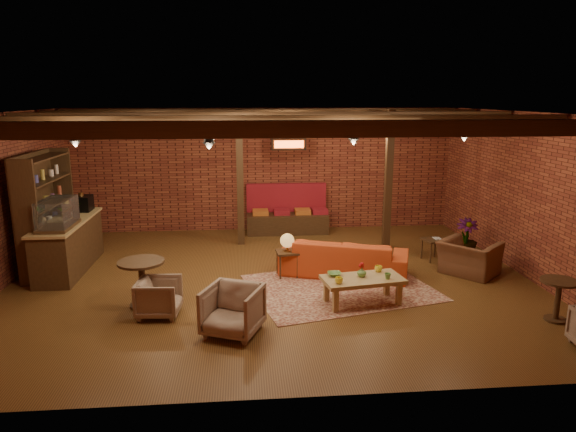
{
  "coord_description": "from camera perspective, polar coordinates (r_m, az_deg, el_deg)",
  "views": [
    {
      "loc": [
        -0.52,
        -9.41,
        3.49
      ],
      "look_at": [
        0.32,
        0.2,
        1.23
      ],
      "focal_mm": 32.0,
      "sensor_mm": 36.0,
      "label": 1
    }
  ],
  "objects": [
    {
      "name": "armchair_right",
      "position": [
        10.86,
        19.52,
        -3.82
      ],
      "size": [
        1.2,
        1.23,
        0.91
      ],
      "primitive_type": "imported",
      "rotation": [
        0.0,
        0.0,
        2.29
      ],
      "color": "brown",
      "rests_on": "floor"
    },
    {
      "name": "side_table_lamp",
      "position": [
        10.06,
        -0.09,
        -3.12
      ],
      "size": [
        0.46,
        0.46,
        0.88
      ],
      "rotation": [
        0.0,
        0.0,
        0.1
      ],
      "color": "#311F10",
      "rests_on": "floor"
    },
    {
      "name": "rug",
      "position": [
        9.72,
        5.81,
        -7.91
      ],
      "size": [
        3.73,
        3.17,
        0.01
      ],
      "primitive_type": "cube",
      "rotation": [
        0.0,
        0.0,
        0.24
      ],
      "color": "maroon",
      "rests_on": "floor"
    },
    {
      "name": "shelving_hutch",
      "position": [
        11.47,
        -25.21,
        0.38
      ],
      "size": [
        0.52,
        2.0,
        2.4
      ],
      "primitive_type": null,
      "color": "#311F10",
      "rests_on": "ground"
    },
    {
      "name": "armchair_b",
      "position": [
        7.83,
        -6.19,
        -10.13
      ],
      "size": [
        1.01,
        0.99,
        0.81
      ],
      "primitive_type": "imported",
      "rotation": [
        0.0,
        0.0,
        -0.39
      ],
      "color": "tan",
      "rests_on": "floor"
    },
    {
      "name": "ceiling_pipe",
      "position": [
        11.04,
        -2.35,
        9.84
      ],
      "size": [
        9.6,
        0.12,
        0.12
      ],
      "primitive_type": "cylinder",
      "rotation": [
        0.0,
        1.57,
        0.0
      ],
      "color": "black",
      "rests_on": "ceiling"
    },
    {
      "name": "service_counter",
      "position": [
        11.33,
        -23.28,
        -1.66
      ],
      "size": [
        0.8,
        2.5,
        1.6
      ],
      "primitive_type": null,
      "color": "#311F10",
      "rests_on": "ground"
    },
    {
      "name": "wall_front",
      "position": [
        5.75,
        0.44,
        -6.02
      ],
      "size": [
        10.0,
        0.02,
        3.2
      ],
      "primitive_type": "cube",
      "color": "maroon",
      "rests_on": "ground"
    },
    {
      "name": "coffee_table",
      "position": [
        8.93,
        8.19,
        -7.11
      ],
      "size": [
        1.46,
        0.89,
        0.72
      ],
      "rotation": [
        0.0,
        0.0,
        0.16
      ],
      "color": "olive",
      "rests_on": "floor"
    },
    {
      "name": "plant_tall",
      "position": [
        11.84,
        19.5,
        1.71
      ],
      "size": [
        1.66,
        1.66,
        2.58
      ],
      "primitive_type": "imported",
      "rotation": [
        0.0,
        0.0,
        -0.16
      ],
      "color": "#4C7F4C",
      "rests_on": "floor"
    },
    {
      "name": "round_table_left",
      "position": [
        9.02,
        -15.93,
        -6.4
      ],
      "size": [
        0.78,
        0.78,
        0.81
      ],
      "color": "#311F10",
      "rests_on": "floor"
    },
    {
      "name": "ceiling",
      "position": [
        9.43,
        -1.89,
        11.4
      ],
      "size": [
        10.0,
        8.0,
        0.02
      ],
      "primitive_type": "cube",
      "color": "black",
      "rests_on": "wall_back"
    },
    {
      "name": "banquette",
      "position": [
        13.35,
        -0.08,
        0.23
      ],
      "size": [
        2.1,
        0.7,
        1.0
      ],
      "primitive_type": null,
      "color": "maroon",
      "rests_on": "ground"
    },
    {
      "name": "round_table_right",
      "position": [
        9.23,
        27.84,
        -7.64
      ],
      "size": [
        0.58,
        0.58,
        0.68
      ],
      "color": "#311F10",
      "rests_on": "floor"
    },
    {
      "name": "armchair_a",
      "position": [
        8.67,
        -14.15,
        -8.55
      ],
      "size": [
        0.66,
        0.7,
        0.68
      ],
      "primitive_type": "imported",
      "rotation": [
        0.0,
        0.0,
        1.5
      ],
      "color": "tan",
      "rests_on": "floor"
    },
    {
      "name": "side_table_book",
      "position": [
        11.57,
        15.87,
        -2.64
      ],
      "size": [
        0.52,
        0.52,
        0.49
      ],
      "rotation": [
        0.0,
        0.0,
        0.25
      ],
      "color": "#311F10",
      "rests_on": "floor"
    },
    {
      "name": "plant_counter",
      "position": [
        11.39,
        -22.69,
        0.65
      ],
      "size": [
        0.35,
        0.39,
        0.3
      ],
      "primitive_type": "imported",
      "color": "#337F33",
      "rests_on": "service_counter"
    },
    {
      "name": "wall_back",
      "position": [
        13.55,
        -2.78,
        5.14
      ],
      "size": [
        10.0,
        0.02,
        3.2
      ],
      "primitive_type": "cube",
      "color": "maroon",
      "rests_on": "ground"
    },
    {
      "name": "ceiling_beams",
      "position": [
        9.43,
        -1.89,
        10.67
      ],
      "size": [
        9.8,
        6.4,
        0.22
      ],
      "primitive_type": null,
      "color": "#311F10",
      "rests_on": "ceiling"
    },
    {
      "name": "sofa",
      "position": [
        10.32,
        6.24,
        -4.54
      ],
      "size": [
        2.67,
        1.74,
        0.73
      ],
      "primitive_type": "imported",
      "rotation": [
        0.0,
        0.0,
        2.8
      ],
      "color": "#BE401A",
      "rests_on": "floor"
    },
    {
      "name": "service_sign",
      "position": [
        12.61,
        0.1,
        7.99
      ],
      "size": [
        0.86,
        0.06,
        0.3
      ],
      "primitive_type": "cube",
      "color": "#FF5819",
      "rests_on": "ceiling"
    },
    {
      "name": "post_right",
      "position": [
        12.03,
        11.09,
        3.89
      ],
      "size": [
        0.16,
        0.16,
        3.2
      ],
      "primitive_type": "cube",
      "color": "#311F10",
      "rests_on": "ground"
    },
    {
      "name": "ceiling_spotlights",
      "position": [
        9.44,
        -1.88,
        9.34
      ],
      "size": [
        6.4,
        4.4,
        0.28
      ],
      "primitive_type": null,
      "color": "black",
      "rests_on": "ceiling"
    },
    {
      "name": "floor",
      "position": [
        10.05,
        -1.75,
        -7.16
      ],
      "size": [
        10.0,
        10.0,
        0.0
      ],
      "primitive_type": "plane",
      "color": "#442911",
      "rests_on": "ground"
    },
    {
      "name": "post_left",
      "position": [
        12.16,
        -5.35,
        4.17
      ],
      "size": [
        0.16,
        0.16,
        3.2
      ],
      "primitive_type": "cube",
      "color": "#311F10",
      "rests_on": "ground"
    },
    {
      "name": "wall_right",
      "position": [
        11.07,
        25.0,
        2.1
      ],
      "size": [
        0.02,
        8.0,
        3.2
      ],
      "primitive_type": "cube",
      "color": "maroon",
      "rests_on": "ground"
    }
  ]
}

